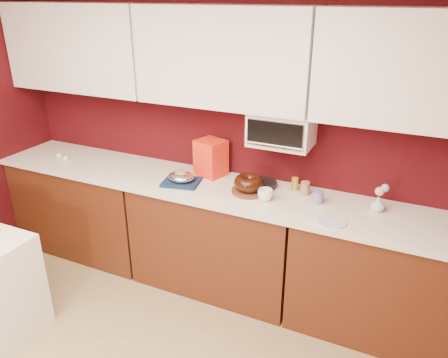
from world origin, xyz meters
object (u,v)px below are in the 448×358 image
blue_jar (318,197)px  coffee_mug (265,194)px  flower_vase (378,203)px  pandoro_box (211,158)px  foil_ham_nest (181,177)px  toaster_oven (282,128)px  bundt_cake (249,183)px

blue_jar → coffee_mug: bearing=-161.5°
blue_jar → flower_vase: bearing=7.3°
pandoro_box → foil_ham_nest: bearing=-99.9°
pandoro_box → coffee_mug: bearing=-7.5°
toaster_oven → bundt_cake: bearing=-137.2°
foil_ham_nest → coffee_mug: bearing=-0.5°
bundt_cake → blue_jar: bundt_cake is taller
pandoro_box → flower_vase: (1.32, -0.09, -0.09)m
pandoro_box → flower_vase: pandoro_box is taller
bundt_cake → blue_jar: size_ratio=2.45×
coffee_mug → blue_jar: coffee_mug is taller
bundt_cake → foil_ham_nest: bearing=-173.0°
foil_ham_nest → flower_vase: 1.46m
pandoro_box → blue_jar: bearing=8.4°
bundt_cake → flower_vase: bundt_cake is taller
toaster_oven → coffee_mug: (-0.02, -0.24, -0.42)m
pandoro_box → toaster_oven: bearing=15.0°
bundt_cake → foil_ham_nest: (-0.54, -0.07, -0.03)m
foil_ham_nest → flower_vase: flower_vase is taller
flower_vase → coffee_mug: bearing=-167.3°
foil_ham_nest → flower_vase: size_ratio=1.79×
bundt_cake → foil_ham_nest: 0.55m
coffee_mug → bundt_cake: bearing=155.2°
foil_ham_nest → coffee_mug: coffee_mug is taller
bundt_cake → blue_jar: (0.51, 0.05, -0.03)m
toaster_oven → foil_ham_nest: 0.87m
bundt_cake → pandoro_box: pandoro_box is taller
bundt_cake → foil_ham_nest: bundt_cake is taller
bundt_cake → blue_jar: bearing=5.1°
toaster_oven → blue_jar: (0.33, -0.12, -0.43)m
blue_jar → foil_ham_nest: bearing=-173.9°
pandoro_box → coffee_mug: (0.57, -0.26, -0.09)m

